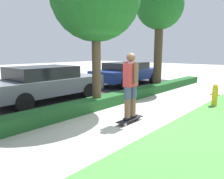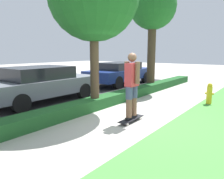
# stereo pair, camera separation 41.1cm
# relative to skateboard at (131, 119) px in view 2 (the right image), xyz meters

# --- Properties ---
(ground_plane) EXTENTS (60.00, 60.00, 0.00)m
(ground_plane) POSITION_rel_skateboard_xyz_m (0.18, 0.15, -0.08)
(ground_plane) COLOR #ADA89E
(street_asphalt) EXTENTS (17.88, 5.00, 0.01)m
(street_asphalt) POSITION_rel_skateboard_xyz_m (0.18, 4.35, -0.07)
(street_asphalt) COLOR #2D2D30
(street_asphalt) RESTS_ON ground_plane
(hedge_row) EXTENTS (17.88, 0.60, 0.36)m
(hedge_row) POSITION_rel_skateboard_xyz_m (0.18, 1.75, 0.10)
(hedge_row) COLOR #1E5123
(hedge_row) RESTS_ON ground_plane
(skateboard) EXTENTS (0.97, 0.24, 0.10)m
(skateboard) POSITION_rel_skateboard_xyz_m (0.00, 0.00, 0.00)
(skateboard) COLOR black
(skateboard) RESTS_ON ground_plane
(skater_person) EXTENTS (0.51, 0.46, 1.78)m
(skater_person) POSITION_rel_skateboard_xyz_m (0.00, 0.00, 0.97)
(skater_person) COLOR black
(skater_person) RESTS_ON skateboard
(tree_far) EXTENTS (2.27, 2.27, 5.23)m
(tree_far) POSITION_rel_skateboard_xyz_m (5.08, 2.03, 3.91)
(tree_far) COLOR #423323
(tree_far) RESTS_ON ground_plane
(parked_car_middle) EXTENTS (4.53, 2.07, 1.35)m
(parked_car_middle) POSITION_rel_skateboard_xyz_m (0.02, 4.14, 0.64)
(parked_car_middle) COLOR slate
(parked_car_middle) RESTS_ON ground_plane
(parked_car_rear) EXTENTS (4.75, 1.93, 1.30)m
(parked_car_rear) POSITION_rel_skateboard_xyz_m (5.59, 4.28, 0.64)
(parked_car_rear) COLOR navy
(parked_car_rear) RESTS_ON ground_plane
(fire_hydrant) EXTENTS (0.19, 0.31, 0.78)m
(fire_hydrant) POSITION_rel_skateboard_xyz_m (3.50, -1.17, 0.31)
(fire_hydrant) COLOR gold
(fire_hydrant) RESTS_ON ground_plane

